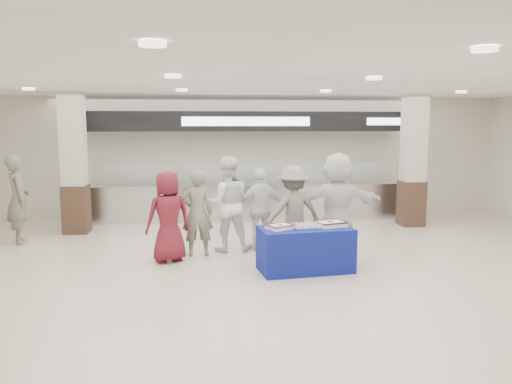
{
  "coord_description": "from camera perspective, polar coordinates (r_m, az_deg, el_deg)",
  "views": [
    {
      "loc": [
        -1.08,
        -7.46,
        2.5
      ],
      "look_at": [
        -0.12,
        1.6,
        1.24
      ],
      "focal_mm": 35.0,
      "sensor_mm": 36.0,
      "label": 1
    }
  ],
  "objects": [
    {
      "name": "civilian_white",
      "position": [
        9.54,
        9.23,
        -1.39
      ],
      "size": [
        1.83,
        0.6,
        1.97
      ],
      "primitive_type": "imported",
      "rotation": [
        0.0,
        0.0,
        3.15
      ],
      "color": "white",
      "rests_on": "ground"
    },
    {
      "name": "ground",
      "position": [
        7.94,
        2.14,
        -10.51
      ],
      "size": [
        14.0,
        14.0,
        0.0
      ],
      "primitive_type": "plane",
      "color": "beige",
      "rests_on": "ground"
    },
    {
      "name": "chef_tall",
      "position": [
        9.78,
        -3.32,
        -1.38
      ],
      "size": [
        0.96,
        0.77,
        1.87
      ],
      "primitive_type": "imported",
      "rotation": [
        0.0,
        0.0,
        3.22
      ],
      "color": "white",
      "rests_on": "ground"
    },
    {
      "name": "sheet_cake_left",
      "position": [
        8.36,
        2.77,
        -3.93
      ],
      "size": [
        0.51,
        0.48,
        0.09
      ],
      "color": "white",
      "rests_on": "display_table"
    },
    {
      "name": "display_table",
      "position": [
        8.57,
        5.66,
        -6.53
      ],
      "size": [
        1.64,
        0.97,
        0.75
      ],
      "primitive_type": "cube",
      "rotation": [
        0.0,
        0.0,
        0.13
      ],
      "color": "navy",
      "rests_on": "ground"
    },
    {
      "name": "soldier_a",
      "position": [
        9.47,
        -6.74,
        -2.4
      ],
      "size": [
        0.63,
        0.44,
        1.65
      ],
      "primitive_type": "imported",
      "rotation": [
        0.0,
        0.0,
        3.21
      ],
      "color": "slate",
      "rests_on": "ground"
    },
    {
      "name": "cupcake_tray",
      "position": [
        8.48,
        5.66,
        -3.87
      ],
      "size": [
        0.41,
        0.33,
        0.06
      ],
      "color": "#B4B5B9",
      "rests_on": "display_table"
    },
    {
      "name": "serving_line",
      "position": [
        12.97,
        -1.21,
        1.9
      ],
      "size": [
        8.7,
        0.85,
        2.8
      ],
      "color": "silver",
      "rests_on": "ground"
    },
    {
      "name": "column_left",
      "position": [
        12.05,
        -20.06,
        2.76
      ],
      "size": [
        0.55,
        0.55,
        3.2
      ],
      "color": "#362318",
      "rests_on": "ground"
    },
    {
      "name": "chef_short",
      "position": [
        9.87,
        0.54,
        -1.97
      ],
      "size": [
        1.02,
        0.59,
        1.63
      ],
      "primitive_type": "imported",
      "rotation": [
        0.0,
        0.0,
        3.36
      ],
      "color": "white",
      "rests_on": "ground"
    },
    {
      "name": "soldier_bg",
      "position": [
        11.5,
        -25.56,
        -0.77
      ],
      "size": [
        0.7,
        0.81,
        1.86
      ],
      "primitive_type": "imported",
      "rotation": [
        0.0,
        0.0,
        2.04
      ],
      "color": "slate",
      "rests_on": "ground"
    },
    {
      "name": "civilian_maroon",
      "position": [
        9.15,
        -10.0,
        -2.78
      ],
      "size": [
        0.95,
        0.81,
        1.66
      ],
      "primitive_type": "imported",
      "rotation": [
        0.0,
        0.0,
        3.55
      ],
      "color": "maroon",
      "rests_on": "ground"
    },
    {
      "name": "sheet_cake_right",
      "position": [
        8.66,
        8.51,
        -3.56
      ],
      "size": [
        0.56,
        0.49,
        0.1
      ],
      "color": "white",
      "rests_on": "display_table"
    },
    {
      "name": "column_right",
      "position": [
        12.75,
        17.49,
        3.12
      ],
      "size": [
        0.55,
        0.55,
        3.2
      ],
      "color": "#362318",
      "rests_on": "ground"
    },
    {
      "name": "soldier_b",
      "position": [
        9.42,
        4.29,
        -2.21
      ],
      "size": [
        1.22,
        0.86,
        1.72
      ],
      "primitive_type": "imported",
      "rotation": [
        0.0,
        0.0,
        3.36
      ],
      "color": "slate",
      "rests_on": "ground"
    }
  ]
}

